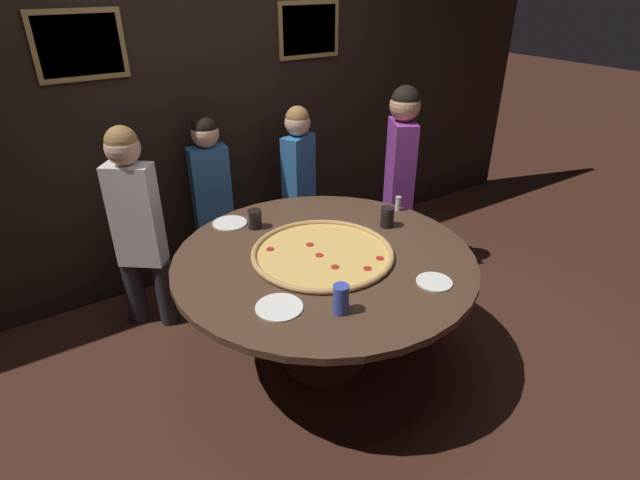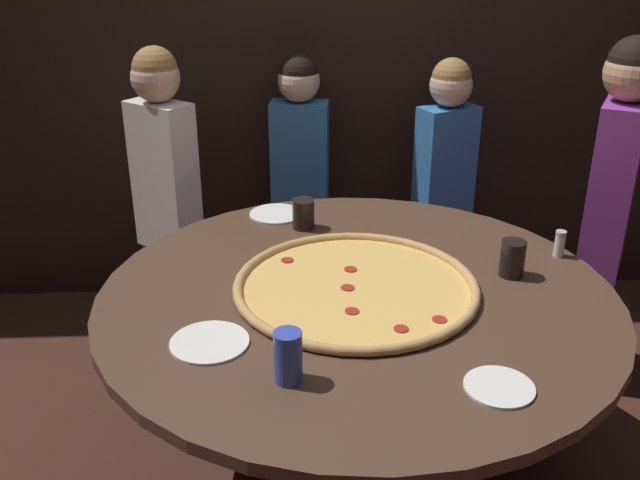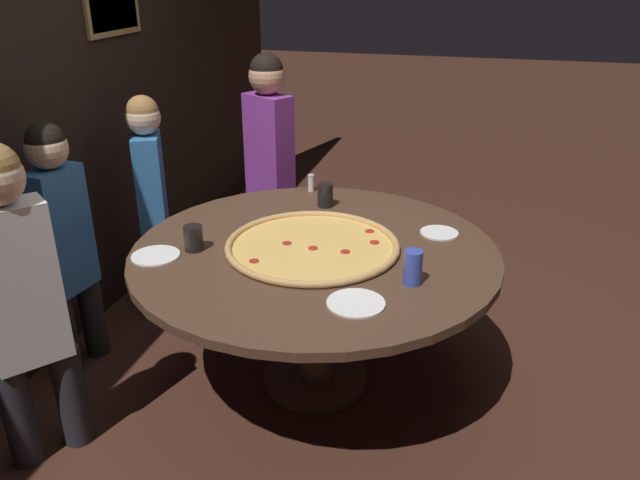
{
  "view_description": "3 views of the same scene",
  "coord_description": "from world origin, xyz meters",
  "px_view_note": "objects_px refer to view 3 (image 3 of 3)",
  "views": [
    {
      "loc": [
        -1.34,
        -1.98,
        2.14
      ],
      "look_at": [
        -0.01,
        0.03,
        0.83
      ],
      "focal_mm": 28.0,
      "sensor_mm": 36.0,
      "label": 1
    },
    {
      "loc": [
        -0.22,
        -2.02,
        1.85
      ],
      "look_at": [
        -0.12,
        -0.0,
        0.93
      ],
      "focal_mm": 40.0,
      "sensor_mm": 36.0,
      "label": 2
    },
    {
      "loc": [
        -2.49,
        -0.69,
        1.94
      ],
      "look_at": [
        -0.01,
        -0.03,
        0.79
      ],
      "focal_mm": 35.0,
      "sensor_mm": 36.0,
      "label": 3
    }
  ],
  "objects_px": {
    "diner_side_right": "(152,192)",
    "diner_side_left": "(269,156)",
    "diner_centre_back": "(63,236)",
    "diner_far_right": "(20,292)",
    "white_plate_near_front": "(356,303)",
    "drink_cup_far_left": "(193,238)",
    "drink_cup_beside_pizza": "(413,267)",
    "giant_pizza": "(312,246)",
    "white_plate_far_back": "(156,256)",
    "drink_cup_front_edge": "(325,195)",
    "dining_table": "(315,271)",
    "white_plate_right_side": "(439,233)",
    "condiment_shaker": "(311,183)"
  },
  "relations": [
    {
      "from": "diner_side_right",
      "to": "diner_side_left",
      "type": "bearing_deg",
      "value": 112.36
    },
    {
      "from": "dining_table",
      "to": "white_plate_right_side",
      "type": "xyz_separation_m",
      "value": [
        0.31,
        -0.53,
        0.12
      ]
    },
    {
      "from": "drink_cup_far_left",
      "to": "diner_centre_back",
      "type": "distance_m",
      "value": 0.7
    },
    {
      "from": "drink_cup_beside_pizza",
      "to": "diner_side_right",
      "type": "xyz_separation_m",
      "value": [
        0.74,
        1.59,
        -0.09
      ]
    },
    {
      "from": "giant_pizza",
      "to": "white_plate_far_back",
      "type": "xyz_separation_m",
      "value": [
        -0.27,
        0.65,
        -0.01
      ]
    },
    {
      "from": "drink_cup_beside_pizza",
      "to": "drink_cup_far_left",
      "type": "bearing_deg",
      "value": 86.28
    },
    {
      "from": "drink_cup_far_left",
      "to": "white_plate_right_side",
      "type": "distance_m",
      "value": 1.16
    },
    {
      "from": "drink_cup_front_edge",
      "to": "diner_far_right",
      "type": "distance_m",
      "value": 1.56
    },
    {
      "from": "dining_table",
      "to": "diner_centre_back",
      "type": "distance_m",
      "value": 1.23
    },
    {
      "from": "diner_far_right",
      "to": "white_plate_near_front",
      "type": "bearing_deg",
      "value": 142.03
    },
    {
      "from": "drink_cup_beside_pizza",
      "to": "diner_far_right",
      "type": "xyz_separation_m",
      "value": [
        -0.53,
        1.44,
        -0.04
      ]
    },
    {
      "from": "condiment_shaker",
      "to": "diner_side_right",
      "type": "distance_m",
      "value": 0.92
    },
    {
      "from": "dining_table",
      "to": "diner_side_left",
      "type": "distance_m",
      "value": 1.24
    },
    {
      "from": "diner_far_right",
      "to": "diner_side_left",
      "type": "bearing_deg",
      "value": -153.28
    },
    {
      "from": "white_plate_right_side",
      "to": "diner_far_right",
      "type": "height_order",
      "value": "diner_far_right"
    },
    {
      "from": "giant_pizza",
      "to": "condiment_shaker",
      "type": "relative_size",
      "value": 8.22
    },
    {
      "from": "dining_table",
      "to": "diner_far_right",
      "type": "bearing_deg",
      "value": 128.16
    },
    {
      "from": "white_plate_near_front",
      "to": "condiment_shaker",
      "type": "bearing_deg",
      "value": 23.44
    },
    {
      "from": "white_plate_near_front",
      "to": "condiment_shaker",
      "type": "xyz_separation_m",
      "value": [
        1.19,
        0.52,
        0.05
      ]
    },
    {
      "from": "condiment_shaker",
      "to": "white_plate_near_front",
      "type": "bearing_deg",
      "value": -156.56
    },
    {
      "from": "drink_cup_beside_pizza",
      "to": "condiment_shaker",
      "type": "bearing_deg",
      "value": 35.96
    },
    {
      "from": "white_plate_far_back",
      "to": "diner_far_right",
      "type": "relative_size",
      "value": 0.16
    },
    {
      "from": "condiment_shaker",
      "to": "diner_side_left",
      "type": "xyz_separation_m",
      "value": [
        0.33,
        0.37,
        0.03
      ]
    },
    {
      "from": "diner_far_right",
      "to": "white_plate_far_back",
      "type": "bearing_deg",
      "value": -173.93
    },
    {
      "from": "white_plate_near_front",
      "to": "diner_centre_back",
      "type": "relative_size",
      "value": 0.18
    },
    {
      "from": "condiment_shaker",
      "to": "drink_cup_beside_pizza",
      "type": "bearing_deg",
      "value": -144.04
    },
    {
      "from": "diner_side_right",
      "to": "condiment_shaker",
      "type": "bearing_deg",
      "value": 79.52
    },
    {
      "from": "drink_cup_far_left",
      "to": "condiment_shaker",
      "type": "distance_m",
      "value": 0.95
    },
    {
      "from": "white_plate_far_back",
      "to": "diner_centre_back",
      "type": "bearing_deg",
      "value": 78.94
    },
    {
      "from": "drink_cup_beside_pizza",
      "to": "condiment_shaker",
      "type": "distance_m",
      "value": 1.19
    },
    {
      "from": "diner_centre_back",
      "to": "diner_side_right",
      "type": "bearing_deg",
      "value": 178.96
    },
    {
      "from": "white_plate_near_front",
      "to": "diner_far_right",
      "type": "xyz_separation_m",
      "value": [
        -0.31,
        1.25,
        0.03
      ]
    },
    {
      "from": "drink_cup_front_edge",
      "to": "diner_far_right",
      "type": "height_order",
      "value": "diner_far_right"
    },
    {
      "from": "drink_cup_far_left",
      "to": "drink_cup_beside_pizza",
      "type": "xyz_separation_m",
      "value": [
        -0.06,
        -1.0,
        0.01
      ]
    },
    {
      "from": "drink_cup_beside_pizza",
      "to": "diner_side_right",
      "type": "height_order",
      "value": "diner_side_right"
    },
    {
      "from": "diner_centre_back",
      "to": "diner_side_left",
      "type": "height_order",
      "value": "diner_side_left"
    },
    {
      "from": "white_plate_right_side",
      "to": "diner_side_right",
      "type": "relative_size",
      "value": 0.14
    },
    {
      "from": "condiment_shaker",
      "to": "white_plate_far_back",
      "type": "bearing_deg",
      "value": 156.87
    },
    {
      "from": "drink_cup_front_edge",
      "to": "diner_side_left",
      "type": "distance_m",
      "value": 0.74
    },
    {
      "from": "diner_side_left",
      "to": "giant_pizza",
      "type": "bearing_deg",
      "value": -32.64
    },
    {
      "from": "diner_side_right",
      "to": "diner_side_left",
      "type": "height_order",
      "value": "diner_side_left"
    },
    {
      "from": "drink_cup_beside_pizza",
      "to": "giant_pizza",
      "type": "bearing_deg",
      "value": 65.39
    },
    {
      "from": "white_plate_near_front",
      "to": "white_plate_right_side",
      "type": "bearing_deg",
      "value": -17.88
    },
    {
      "from": "drink_cup_far_left",
      "to": "white_plate_right_side",
      "type": "xyz_separation_m",
      "value": [
        0.48,
        -1.06,
        -0.05
      ]
    },
    {
      "from": "giant_pizza",
      "to": "drink_cup_beside_pizza",
      "type": "bearing_deg",
      "value": -114.61
    },
    {
      "from": "diner_side_right",
      "to": "diner_centre_back",
      "type": "distance_m",
      "value": 0.68
    },
    {
      "from": "white_plate_right_side",
      "to": "diner_far_right",
      "type": "distance_m",
      "value": 1.84
    },
    {
      "from": "diner_side_right",
      "to": "diner_side_left",
      "type": "xyz_separation_m",
      "value": [
        0.56,
        -0.52,
        0.1
      ]
    },
    {
      "from": "condiment_shaker",
      "to": "diner_side_right",
      "type": "relative_size",
      "value": 0.08
    },
    {
      "from": "drink_cup_far_left",
      "to": "drink_cup_beside_pizza",
      "type": "bearing_deg",
      "value": -93.72
    }
  ]
}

